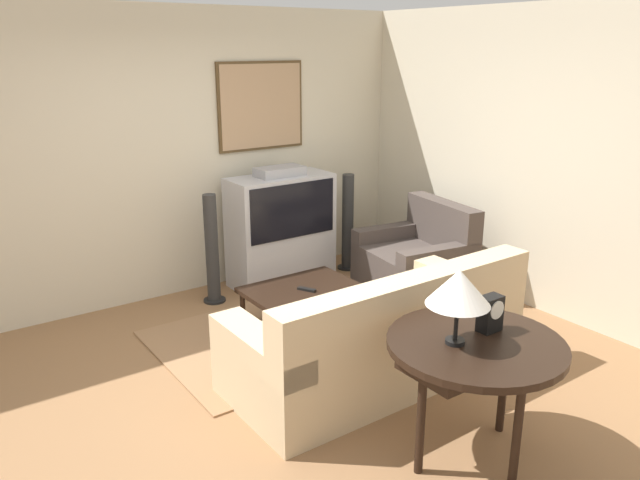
# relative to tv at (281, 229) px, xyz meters

# --- Properties ---
(ground_plane) EXTENTS (12.00, 12.00, 0.00)m
(ground_plane) POSITION_rel_tv_xyz_m (-1.03, -1.75, -0.57)
(ground_plane) COLOR #8E6642
(wall_back) EXTENTS (12.00, 0.10, 2.70)m
(wall_back) POSITION_rel_tv_xyz_m (-1.01, 0.38, 0.79)
(wall_back) COLOR beige
(wall_back) RESTS_ON ground_plane
(wall_right) EXTENTS (0.06, 12.00, 2.70)m
(wall_right) POSITION_rel_tv_xyz_m (1.60, -1.75, 0.78)
(wall_right) COLOR beige
(wall_right) RESTS_ON ground_plane
(area_rug) EXTENTS (2.49, 1.54, 0.01)m
(area_rug) POSITION_rel_tv_xyz_m (-0.43, -1.08, -0.56)
(area_rug) COLOR #99704C
(area_rug) RESTS_ON ground_plane
(tv) EXTENTS (1.05, 0.48, 1.20)m
(tv) POSITION_rel_tv_xyz_m (0.00, 0.00, 0.00)
(tv) COLOR #B7B7BC
(tv) RESTS_ON ground_plane
(couch) EXTENTS (2.17, 0.97, 0.89)m
(couch) POSITION_rel_tv_xyz_m (-0.45, -2.07, -0.26)
(couch) COLOR #CCB289
(couch) RESTS_ON ground_plane
(armchair) EXTENTS (0.98, 1.07, 0.89)m
(armchair) POSITION_rel_tv_xyz_m (0.92, -1.01, -0.27)
(armchair) COLOR #473D38
(armchair) RESTS_ON ground_plane
(coffee_table) EXTENTS (0.94, 0.59, 0.39)m
(coffee_table) POSITION_rel_tv_xyz_m (-0.45, -1.03, -0.23)
(coffee_table) COLOR black
(coffee_table) RESTS_ON ground_plane
(console_table) EXTENTS (1.01, 1.01, 0.75)m
(console_table) POSITION_rel_tv_xyz_m (-0.60, -3.07, 0.11)
(console_table) COLOR black
(console_table) RESTS_ON ground_plane
(table_lamp) EXTENTS (0.36, 0.36, 0.44)m
(table_lamp) POSITION_rel_tv_xyz_m (-0.72, -3.02, 0.51)
(table_lamp) COLOR black
(table_lamp) RESTS_ON console_table
(mantel_clock) EXTENTS (0.14, 0.10, 0.22)m
(mantel_clock) POSITION_rel_tv_xyz_m (-0.44, -3.02, 0.29)
(mantel_clock) COLOR black
(mantel_clock) RESTS_ON console_table
(remote) EXTENTS (0.11, 0.16, 0.02)m
(remote) POSITION_rel_tv_xyz_m (-0.46, -1.14, -0.18)
(remote) COLOR black
(remote) RESTS_ON coffee_table
(speaker_tower_left) EXTENTS (0.21, 0.21, 1.05)m
(speaker_tower_left) POSITION_rel_tv_xyz_m (-0.80, -0.07, -0.07)
(speaker_tower_left) COLOR black
(speaker_tower_left) RESTS_ON ground_plane
(speaker_tower_right) EXTENTS (0.21, 0.21, 1.05)m
(speaker_tower_right) POSITION_rel_tv_xyz_m (0.80, -0.07, -0.07)
(speaker_tower_right) COLOR black
(speaker_tower_right) RESTS_ON ground_plane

